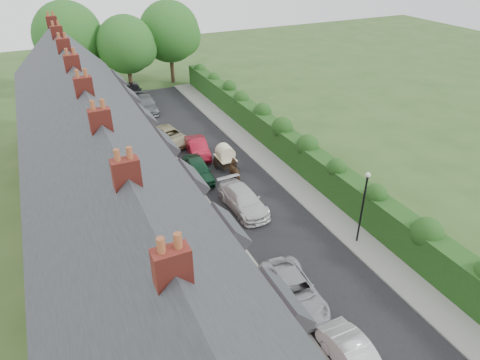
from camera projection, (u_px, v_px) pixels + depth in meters
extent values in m
plane|color=#2D4C1E|center=(353.00, 300.00, 23.41)|extent=(140.00, 140.00, 0.00)
cube|color=black|center=(254.00, 202.00, 31.82)|extent=(6.00, 58.00, 0.02)
cube|color=gray|center=(301.00, 190.00, 33.30)|extent=(2.20, 58.00, 0.12)
cube|color=gray|center=(206.00, 214.00, 30.38)|extent=(1.70, 58.00, 0.12)
cube|color=gray|center=(290.00, 193.00, 32.92)|extent=(0.18, 58.00, 0.13)
cube|color=gray|center=(216.00, 212.00, 30.67)|extent=(0.18, 58.00, 0.13)
cube|color=#183811|center=(322.00, 171.00, 33.37)|extent=(1.50, 58.00, 2.50)
cube|color=#9C3A27|center=(106.00, 206.00, 25.54)|extent=(8.00, 40.00, 6.50)
cube|color=#26292D|center=(97.00, 158.00, 23.91)|extent=(8.00, 40.20, 8.00)
cube|color=silver|center=(277.00, 357.00, 17.23)|extent=(0.70, 2.40, 5.20)
cube|color=black|center=(287.00, 334.00, 16.76)|extent=(0.06, 1.80, 1.60)
cube|color=#26292D|center=(278.00, 305.00, 15.66)|extent=(1.70, 2.60, 1.70)
cube|color=#3F2D2D|center=(247.00, 346.00, 19.53)|extent=(0.08, 0.90, 2.10)
cube|color=silver|center=(249.00, 294.00, 17.78)|extent=(0.12, 1.20, 1.60)
cube|color=silver|center=(228.00, 279.00, 21.14)|extent=(0.70, 2.40, 5.20)
cube|color=black|center=(234.00, 294.00, 21.88)|extent=(0.06, 1.80, 1.60)
cube|color=black|center=(234.00, 258.00, 20.67)|extent=(0.06, 1.80, 1.60)
cube|color=#26292D|center=(224.00, 231.00, 19.57)|extent=(1.70, 2.60, 1.70)
cube|color=#3F2D2D|center=(207.00, 277.00, 23.44)|extent=(0.08, 0.90, 2.10)
cube|color=silver|center=(206.00, 229.00, 21.69)|extent=(0.12, 1.20, 1.60)
cube|color=silver|center=(193.00, 225.00, 25.05)|extent=(0.70, 2.40, 5.20)
cube|color=black|center=(200.00, 239.00, 25.79)|extent=(0.06, 1.80, 1.60)
cube|color=black|center=(198.00, 206.00, 24.58)|extent=(0.06, 1.80, 1.60)
cube|color=#26292D|center=(188.00, 181.00, 23.48)|extent=(1.70, 2.60, 1.70)
cube|color=#3F2D2D|center=(179.00, 228.00, 27.35)|extent=(0.08, 0.90, 2.10)
cube|color=silver|center=(175.00, 184.00, 25.59)|extent=(0.12, 1.20, 1.60)
cube|color=silver|center=(168.00, 185.00, 28.96)|extent=(0.70, 2.40, 5.20)
cube|color=black|center=(175.00, 199.00, 29.70)|extent=(0.06, 1.80, 1.60)
cube|color=black|center=(172.00, 168.00, 28.49)|extent=(0.06, 1.80, 1.60)
cube|color=#26292D|center=(162.00, 145.00, 27.39)|extent=(1.70, 2.60, 1.70)
cube|color=#3F2D2D|center=(157.00, 191.00, 31.26)|extent=(0.08, 0.90, 2.10)
cube|color=silver|center=(153.00, 150.00, 29.50)|extent=(0.12, 1.20, 1.60)
cube|color=silver|center=(149.00, 155.00, 32.87)|extent=(0.70, 2.40, 5.20)
cube|color=black|center=(155.00, 168.00, 33.61)|extent=(0.06, 1.80, 1.60)
cube|color=black|center=(152.00, 140.00, 32.40)|extent=(0.06, 1.80, 1.60)
cube|color=#26292D|center=(143.00, 119.00, 31.30)|extent=(1.70, 2.60, 1.70)
cube|color=#3F2D2D|center=(141.00, 162.00, 35.17)|extent=(0.08, 0.90, 2.10)
cube|color=silver|center=(136.00, 125.00, 33.41)|extent=(0.12, 1.20, 1.60)
cube|color=silver|center=(134.00, 131.00, 36.78)|extent=(0.70, 2.40, 5.20)
cube|color=black|center=(140.00, 143.00, 37.52)|extent=(0.06, 1.80, 1.60)
cube|color=black|center=(137.00, 117.00, 36.31)|extent=(0.06, 1.80, 1.60)
cube|color=#26292D|center=(128.00, 98.00, 35.21)|extent=(1.70, 2.60, 1.70)
cube|color=#3F2D2D|center=(127.00, 139.00, 39.08)|extent=(0.08, 0.90, 2.10)
cube|color=silver|center=(123.00, 104.00, 37.32)|extent=(0.12, 1.20, 1.60)
cube|color=silver|center=(122.00, 112.00, 40.69)|extent=(0.70, 2.40, 5.20)
cube|color=black|center=(127.00, 123.00, 41.43)|extent=(0.06, 1.80, 1.60)
cube|color=black|center=(124.00, 99.00, 40.22)|extent=(0.06, 1.80, 1.60)
cube|color=#26292D|center=(116.00, 81.00, 39.12)|extent=(1.70, 2.60, 1.70)
cube|color=#3F2D2D|center=(117.00, 120.00, 42.99)|extent=(0.08, 0.90, 2.10)
cube|color=silver|center=(112.00, 88.00, 41.23)|extent=(0.12, 1.20, 1.60)
cube|color=maroon|center=(173.00, 276.00, 10.27)|extent=(0.90, 0.50, 1.60)
cylinder|color=brown|center=(161.00, 247.00, 9.72)|extent=(0.20, 0.20, 0.50)
cylinder|color=brown|center=(178.00, 242.00, 9.86)|extent=(0.20, 0.20, 0.50)
cube|color=maroon|center=(127.00, 181.00, 14.18)|extent=(0.90, 0.50, 1.60)
cylinder|color=brown|center=(117.00, 157.00, 13.63)|extent=(0.20, 0.20, 0.50)
cylinder|color=brown|center=(130.00, 154.00, 13.77)|extent=(0.20, 0.20, 0.50)
cube|color=maroon|center=(101.00, 127.00, 18.09)|extent=(0.90, 0.50, 1.60)
cylinder|color=brown|center=(93.00, 106.00, 17.53)|extent=(0.20, 0.20, 0.50)
cylinder|color=brown|center=(103.00, 105.00, 17.68)|extent=(0.20, 0.20, 0.50)
cube|color=maroon|center=(85.00, 92.00, 22.00)|extent=(0.90, 0.50, 1.60)
cylinder|color=brown|center=(77.00, 75.00, 21.44)|extent=(0.20, 0.20, 0.50)
cylinder|color=brown|center=(85.00, 74.00, 21.59)|extent=(0.20, 0.20, 0.50)
cube|color=maroon|center=(73.00, 68.00, 25.91)|extent=(0.90, 0.50, 1.60)
cylinder|color=brown|center=(66.00, 53.00, 25.35)|extent=(0.20, 0.20, 0.50)
cylinder|color=brown|center=(73.00, 52.00, 25.50)|extent=(0.20, 0.20, 0.50)
cube|color=maroon|center=(64.00, 50.00, 29.82)|extent=(0.90, 0.50, 1.60)
cylinder|color=brown|center=(59.00, 36.00, 29.26)|extent=(0.20, 0.20, 0.50)
cylinder|color=brown|center=(65.00, 36.00, 29.41)|extent=(0.20, 0.20, 0.50)
cube|color=maroon|center=(58.00, 36.00, 33.73)|extent=(0.90, 0.50, 1.60)
cylinder|color=brown|center=(53.00, 24.00, 33.17)|extent=(0.20, 0.20, 0.50)
cylinder|color=brown|center=(58.00, 24.00, 33.32)|extent=(0.20, 0.20, 0.50)
cube|color=maroon|center=(53.00, 26.00, 37.63)|extent=(0.90, 0.50, 1.60)
cylinder|color=brown|center=(48.00, 14.00, 37.08)|extent=(0.20, 0.20, 0.50)
cylinder|color=brown|center=(53.00, 14.00, 37.23)|extent=(0.20, 0.20, 0.50)
cube|color=maroon|center=(246.00, 294.00, 23.17)|extent=(0.30, 4.70, 0.90)
cube|color=maroon|center=(211.00, 242.00, 27.08)|extent=(0.30, 4.70, 0.90)
cube|color=maroon|center=(186.00, 203.00, 30.99)|extent=(0.30, 4.70, 0.90)
cube|color=maroon|center=(166.00, 172.00, 34.90)|extent=(0.30, 4.70, 0.90)
cube|color=maroon|center=(150.00, 148.00, 38.81)|extent=(0.30, 4.70, 0.90)
cube|color=maroon|center=(137.00, 128.00, 42.71)|extent=(0.30, 4.70, 0.90)
cube|color=maroon|center=(268.00, 326.00, 21.16)|extent=(0.35, 0.35, 1.10)
cube|color=maroon|center=(227.00, 265.00, 25.07)|extent=(0.35, 0.35, 1.10)
cube|color=maroon|center=(197.00, 220.00, 28.98)|extent=(0.35, 0.35, 1.10)
cube|color=maroon|center=(175.00, 185.00, 32.89)|extent=(0.35, 0.35, 1.10)
cube|color=maroon|center=(157.00, 158.00, 36.80)|extent=(0.35, 0.35, 1.10)
cube|color=maroon|center=(143.00, 137.00, 40.71)|extent=(0.35, 0.35, 1.10)
cube|color=maroon|center=(131.00, 119.00, 44.62)|extent=(0.35, 0.35, 1.10)
cylinder|color=black|center=(362.00, 211.00, 26.58)|extent=(0.12, 0.12, 4.80)
cylinder|color=black|center=(368.00, 177.00, 25.35)|extent=(0.20, 0.20, 0.10)
sphere|color=silver|center=(368.00, 175.00, 25.27)|extent=(0.32, 0.32, 0.32)
cylinder|color=#332316|center=(130.00, 74.00, 52.39)|extent=(0.50, 0.50, 4.75)
sphere|color=#1B521B|center=(126.00, 45.00, 50.62)|extent=(6.80, 6.80, 6.80)
sphere|color=#1B521B|center=(137.00, 49.00, 51.69)|extent=(4.76, 4.76, 4.76)
cylinder|color=#332316|center=(172.00, 62.00, 56.03)|extent=(0.50, 0.50, 5.25)
sphere|color=#1B521B|center=(169.00, 32.00, 54.08)|extent=(7.60, 7.60, 7.60)
sphere|color=#1B521B|center=(180.00, 36.00, 55.24)|extent=(5.32, 5.32, 5.32)
cylinder|color=#332316|center=(75.00, 70.00, 52.33)|extent=(0.50, 0.50, 5.50)
sphere|color=#1B521B|center=(68.00, 36.00, 50.29)|extent=(8.00, 8.00, 8.00)
sphere|color=#1B521B|center=(83.00, 41.00, 51.50)|extent=(5.60, 5.60, 5.60)
imported|color=silver|center=(356.00, 359.00, 19.32)|extent=(1.54, 4.37, 1.44)
imported|color=#A0A2A7|center=(294.00, 290.00, 23.04)|extent=(2.90, 5.37, 1.43)
imported|color=silver|center=(243.00, 200.00, 30.72)|extent=(2.33, 5.34, 1.53)
imported|color=#103720|center=(198.00, 170.00, 34.57)|extent=(2.27, 4.79, 1.58)
imported|color=maroon|center=(198.00, 148.00, 38.14)|extent=(2.14, 4.67, 1.49)
imported|color=tan|center=(170.00, 136.00, 40.57)|extent=(3.23, 5.26, 1.36)
imported|color=slate|center=(146.00, 104.00, 47.74)|extent=(2.76, 5.60, 1.57)
imported|color=black|center=(134.00, 90.00, 52.10)|extent=(2.04, 4.62, 1.55)
imported|color=#462D19|center=(236.00, 172.00, 34.12)|extent=(0.97, 2.05, 1.71)
cube|color=black|center=(225.00, 160.00, 35.81)|extent=(1.23, 2.05, 0.51)
cylinder|color=beige|center=(225.00, 153.00, 35.45)|extent=(1.33, 1.28, 1.33)
cube|color=beige|center=(225.00, 158.00, 35.68)|extent=(1.35, 2.10, 0.04)
cylinder|color=black|center=(215.00, 163.00, 36.25)|extent=(0.08, 0.92, 0.92)
cylinder|color=black|center=(230.00, 160.00, 36.74)|extent=(0.08, 0.92, 0.92)
cylinder|color=black|center=(227.00, 166.00, 34.77)|extent=(0.06, 1.84, 0.06)
cylinder|color=black|center=(235.00, 165.00, 35.03)|extent=(0.06, 1.84, 0.06)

